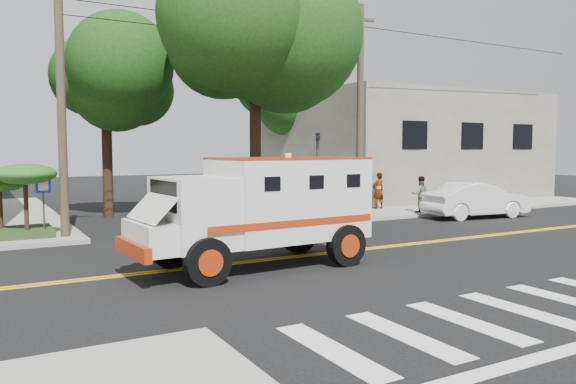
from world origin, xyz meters
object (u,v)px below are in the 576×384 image
armored_truck (262,205)px  pedestrian_a (378,191)px  pedestrian_b (420,194)px  parked_sedan (476,200)px

armored_truck → pedestrian_a: 13.18m
armored_truck → pedestrian_a: armored_truck is taller
pedestrian_a → pedestrian_b: pedestrian_a is taller
armored_truck → pedestrian_a: size_ratio=3.62×
pedestrian_b → armored_truck: bearing=53.9°
pedestrian_a → armored_truck: bearing=37.1°
armored_truck → parked_sedan: armored_truck is taller
parked_sedan → armored_truck: bearing=116.7°
parked_sedan → pedestrian_b: 2.35m
armored_truck → pedestrian_a: bearing=35.1°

